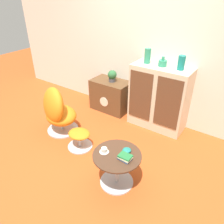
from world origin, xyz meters
TOP-DOWN VIEW (x-y plane):
  - ground_plane at (0.00, 0.00)m, footprint 12.00×12.00m
  - wall_back at (0.00, 1.62)m, footprint 6.40×0.06m
  - sideboard at (0.40, 1.36)m, footprint 0.94×0.45m
  - tv_console at (-0.59, 1.37)m, footprint 0.73×0.45m
  - egg_chair at (-0.86, 0.25)m, footprint 0.71×0.68m
  - ottoman at (-0.30, 0.13)m, footprint 0.38×0.38m
  - coffee_table at (0.55, -0.13)m, footprint 0.58×0.58m
  - vase_leftmost at (0.12, 1.37)m, footprint 0.10×0.10m
  - vase_inner_left at (0.38, 1.37)m, footprint 0.13×0.13m
  - vase_inner_right at (0.67, 1.37)m, footprint 0.10×0.10m
  - potted_plant at (-0.56, 1.37)m, footprint 0.16×0.16m
  - teacup at (0.40, -0.18)m, footprint 0.11×0.11m
  - book_stack at (0.67, -0.14)m, footprint 0.16×0.12m
  - bowl at (0.62, -0.01)m, footprint 0.10×0.10m

SIDE VIEW (x-z plane):
  - ground_plane at x=0.00m, z-range 0.00..0.00m
  - ottoman at x=-0.30m, z-range 0.04..0.33m
  - coffee_table at x=0.55m, z-range 0.05..0.51m
  - tv_console at x=-0.59m, z-range 0.00..0.60m
  - egg_chair at x=-0.86m, z-range -0.02..0.80m
  - bowl at x=0.62m, z-range 0.46..0.49m
  - teacup at x=0.40m, z-range 0.45..0.51m
  - book_stack at x=0.67m, z-range 0.46..0.51m
  - sideboard at x=0.40m, z-range 0.00..1.08m
  - potted_plant at x=-0.56m, z-range 0.61..0.82m
  - vase_inner_left at x=0.38m, z-range 1.05..1.20m
  - vase_inner_right at x=0.67m, z-range 1.08..1.29m
  - vase_leftmost at x=0.12m, z-range 1.08..1.31m
  - wall_back at x=0.00m, z-range 0.00..2.60m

